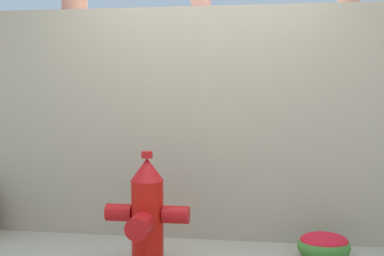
# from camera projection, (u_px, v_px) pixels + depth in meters

# --- Properties ---
(stone_wall) EXTENTS (5.44, 0.36, 2.04)m
(stone_wall) POSITION_uv_depth(u_px,v_px,m) (206.00, 123.00, 4.50)
(stone_wall) COLOR tan
(stone_wall) RESTS_ON ground
(fire_hydrant) EXTENTS (0.63, 0.50, 0.86)m
(fire_hydrant) POSITION_uv_depth(u_px,v_px,m) (147.00, 215.00, 3.71)
(fire_hydrant) COLOR red
(fire_hydrant) RESTS_ON ground
(flower_bush_left) EXTENTS (0.41, 0.37, 0.22)m
(flower_bush_left) POSITION_uv_depth(u_px,v_px,m) (324.00, 245.00, 3.88)
(flower_bush_left) COLOR #3F792C
(flower_bush_left) RESTS_ON ground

